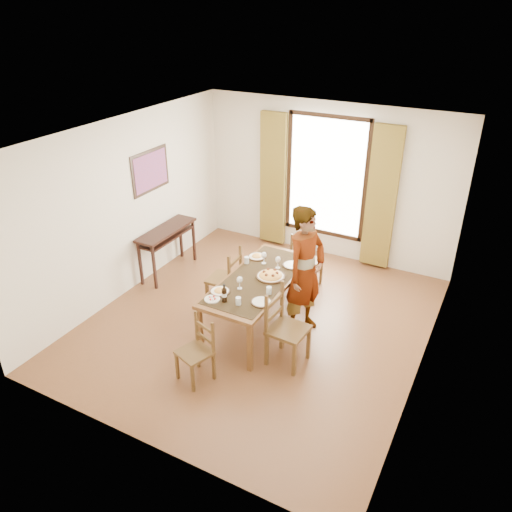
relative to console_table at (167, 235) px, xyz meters
The scene contains 22 objects.
ground 2.22m from the console_table, 16.47° to the right, with size 5.00×5.00×0.00m, color #462916.
room_shell 2.25m from the console_table, 13.10° to the right, with size 4.60×5.10×2.74m.
console_table is the anchor object (origin of this frame).
dining_table 2.14m from the console_table, 17.18° to the right, with size 0.85×1.99×0.76m.
chair_west 1.48m from the console_table, 17.93° to the right, with size 0.45×0.45×0.97m.
chair_north 2.31m from the console_table, 16.86° to the left, with size 0.49×0.49×0.91m.
chair_south 2.77m from the console_table, 46.15° to the right, with size 0.47×0.47×0.84m.
chair_east 2.97m from the console_table, 23.67° to the right, with size 0.49×0.49×1.03m.
man 2.69m from the console_table, ahead, with size 0.61×0.77×1.85m, color #94989C.
plate_sw 2.13m from the console_table, 34.05° to the right, with size 0.27×0.27×0.05m, color silver, non-canonical shape.
plate_se 2.63m from the console_table, 26.24° to the right, with size 0.27×0.27×0.05m, color silver, non-canonical shape.
plate_nw 1.74m from the console_table, ahead, with size 0.27×0.27×0.05m, color silver, non-canonical shape.
plate_ne 2.31m from the console_table, ahead, with size 0.27×0.27×0.05m, color silver, non-canonical shape.
pasta_platter 2.24m from the console_table, 13.86° to the right, with size 0.40×0.40×0.10m, color orange, non-canonical shape.
caprese_plate 2.26m from the console_table, 38.17° to the right, with size 0.20×0.20×0.04m, color silver, non-canonical shape.
wine_glass_a 2.19m from the console_table, 27.06° to the right, with size 0.08×0.08×0.18m, color white, non-canonical shape.
wine_glass_b 2.17m from the console_table, ahead, with size 0.08×0.08×0.18m, color white, non-canonical shape.
wine_glass_c 1.93m from the console_table, ahead, with size 0.08×0.08×0.18m, color white, non-canonical shape.
tumbler_a 2.52m from the console_table, 21.57° to the right, with size 0.07×0.07×0.10m, color silver.
tumbler_b 1.73m from the console_table, 11.28° to the right, with size 0.07×0.07×0.10m, color silver.
tumbler_c 2.50m from the console_table, 32.09° to the right, with size 0.07×0.07×0.10m, color silver.
wine_bottle 2.36m from the console_table, 35.01° to the right, with size 0.07×0.07×0.25m, color black, non-canonical shape.
Camera 1 is at (2.74, -5.25, 4.21)m, focal length 35.00 mm.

